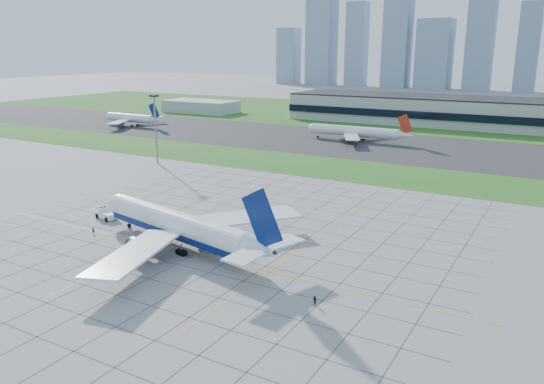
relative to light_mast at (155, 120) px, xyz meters
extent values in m
plane|color=gray|center=(70.00, -65.00, -16.18)|extent=(1400.00, 1400.00, 0.00)
cube|color=#235F1B|center=(70.00, 25.00, -16.16)|extent=(700.00, 35.00, 0.04)
cube|color=#383838|center=(70.00, 80.00, -16.15)|extent=(700.00, 75.00, 0.04)
cube|color=#235F1B|center=(70.00, 190.00, -16.16)|extent=(700.00, 145.00, 0.04)
cube|color=#474744|center=(22.00, -55.00, -16.17)|extent=(0.18, 130.00, 0.02)
cube|color=#474744|center=(30.00, -55.00, -16.17)|extent=(0.18, 130.00, 0.02)
cube|color=#474744|center=(38.00, -55.00, -16.17)|extent=(0.18, 130.00, 0.02)
cube|color=#474744|center=(46.00, -55.00, -16.17)|extent=(0.18, 130.00, 0.02)
cube|color=#474744|center=(54.00, -55.00, -16.17)|extent=(0.18, 130.00, 0.02)
cube|color=#474744|center=(62.00, -55.00, -16.17)|extent=(0.18, 130.00, 0.02)
cube|color=#474744|center=(70.00, -55.00, -16.17)|extent=(0.18, 130.00, 0.02)
cube|color=#474744|center=(78.00, -55.00, -16.17)|extent=(0.18, 130.00, 0.02)
cube|color=#474744|center=(86.00, -55.00, -16.17)|extent=(0.18, 130.00, 0.02)
cube|color=#474744|center=(94.00, -55.00, -16.17)|extent=(0.18, 130.00, 0.02)
cube|color=#474744|center=(102.00, -55.00, -16.17)|extent=(0.18, 130.00, 0.02)
cube|color=#474744|center=(110.00, -55.00, -16.17)|extent=(0.18, 130.00, 0.02)
cube|color=#474744|center=(118.00, -55.00, -16.17)|extent=(0.18, 130.00, 0.02)
cube|color=#474744|center=(70.00, -105.00, -16.17)|extent=(110.00, 0.18, 0.02)
cube|color=#474744|center=(70.00, -97.00, -16.17)|extent=(110.00, 0.18, 0.02)
cube|color=#474744|center=(70.00, -89.00, -16.17)|extent=(110.00, 0.18, 0.02)
cube|color=#474744|center=(70.00, -81.00, -16.17)|extent=(110.00, 0.18, 0.02)
cube|color=#474744|center=(70.00, -73.00, -16.17)|extent=(110.00, 0.18, 0.02)
cube|color=#474744|center=(70.00, -65.00, -16.17)|extent=(110.00, 0.18, 0.02)
cube|color=#474744|center=(70.00, -57.00, -16.17)|extent=(110.00, 0.18, 0.02)
cube|color=#474744|center=(70.00, -49.00, -16.17)|extent=(110.00, 0.18, 0.02)
cube|color=#474744|center=(70.00, -41.00, -16.17)|extent=(110.00, 0.18, 0.02)
cube|color=#474744|center=(70.00, -33.00, -16.17)|extent=(110.00, 0.18, 0.02)
cube|color=#474744|center=(70.00, -25.00, -16.17)|extent=(110.00, 0.18, 0.02)
cube|color=#474744|center=(70.00, -17.00, -16.17)|extent=(110.00, 0.18, 0.02)
cube|color=#474744|center=(70.00, -9.00, -16.17)|extent=(110.00, 0.18, 0.02)
cube|color=#474744|center=(70.00, -1.00, -16.17)|extent=(110.00, 0.18, 0.02)
cube|color=#E5A80C|center=(70.00, -67.00, -16.16)|extent=(120.00, 0.25, 0.03)
cube|color=#E5A80C|center=(60.00, -45.00, -16.16)|extent=(0.25, 100.00, 0.03)
cube|color=#E5A80C|center=(88.00, -45.00, -16.16)|extent=(0.25, 100.00, 0.03)
cube|color=#B7B7B2|center=(110.00, 165.00, -8.68)|extent=(260.00, 42.00, 15.00)
cube|color=black|center=(110.00, 143.50, -9.18)|extent=(260.00, 1.00, 4.00)
cube|color=black|center=(110.00, 165.00, -0.78)|extent=(260.00, 42.00, 0.80)
cube|color=#B7B7B2|center=(-90.00, 145.00, -12.18)|extent=(50.00, 25.00, 8.00)
cylinder|color=gray|center=(0.00, 0.00, -3.68)|extent=(0.70, 0.70, 25.00)
cube|color=black|center=(0.00, 0.00, 9.02)|extent=(2.50, 2.50, 0.80)
cube|color=#8599AF|center=(-188.00, 455.00, 17.82)|extent=(24.00, 21.60, 68.00)
cube|color=#8599AF|center=(-143.00, 455.00, 54.82)|extent=(31.00, 27.90, 142.00)
cube|color=#8599AF|center=(-98.00, 455.00, 31.32)|extent=(22.00, 19.80, 95.00)
cube|color=#8599AF|center=(-50.00, 455.00, 63.82)|extent=(28.00, 25.20, 160.00)
cube|color=#8599AF|center=(-8.00, 455.00, 20.82)|extent=(35.00, 31.50, 74.00)
cube|color=#8599AF|center=(38.00, 455.00, 42.82)|extent=(26.00, 23.40, 118.00)
cube|color=#8599AF|center=(84.00, 455.00, 27.82)|extent=(20.00, 18.00, 88.00)
cylinder|color=white|center=(63.85, -64.80, -11.05)|extent=(42.40, 13.86, 5.50)
cube|color=navy|center=(63.85, -64.80, -12.79)|extent=(42.33, 13.50, 1.47)
ellipsoid|color=white|center=(43.20, -60.56, -11.05)|extent=(9.72, 7.15, 5.50)
cube|color=black|center=(41.23, -60.16, -10.59)|extent=(2.56, 3.28, 0.55)
cone|color=white|center=(87.64, -69.68, -10.77)|extent=(8.23, 6.59, 5.22)
cube|color=navy|center=(88.09, -69.77, -4.63)|extent=(9.88, 2.46, 11.70)
cube|color=white|center=(72.19, -51.54, -11.97)|extent=(22.20, 25.37, 0.89)
cube|color=white|center=(66.29, -80.27, -11.97)|extent=(14.39, 26.91, 0.89)
cylinder|color=slate|center=(65.79, -55.37, -13.80)|extent=(6.54, 4.61, 3.48)
cylinder|color=slate|center=(61.92, -74.23, -13.80)|extent=(6.54, 4.61, 3.48)
cylinder|color=gray|center=(45.45, -61.02, -14.99)|extent=(0.39, 0.39, 2.38)
cylinder|color=black|center=(45.45, -61.02, -15.68)|extent=(1.08, 0.65, 1.01)
cylinder|color=black|center=(68.93, -62.85, -15.59)|extent=(1.39, 1.32, 1.19)
cylinder|color=black|center=(67.75, -68.59, -15.59)|extent=(1.39, 1.32, 1.19)
cube|color=white|center=(35.51, -58.65, -15.20)|extent=(7.01, 4.30, 1.52)
cube|color=white|center=(33.80, -58.30, -14.11)|extent=(2.40, 2.74, 1.20)
cube|color=black|center=(33.80, -58.30, -13.90)|extent=(2.14, 2.48, 0.76)
cube|color=gray|center=(40.09, -59.59, -15.53)|extent=(3.24, 0.85, 0.20)
cylinder|color=black|center=(33.66, -56.83, -15.58)|extent=(1.28, 0.77, 1.20)
cylinder|color=black|center=(33.09, -59.60, -15.58)|extent=(1.28, 0.77, 1.20)
cylinder|color=black|center=(37.93, -57.70, -15.58)|extent=(1.28, 0.77, 1.20)
cylinder|color=black|center=(37.36, -60.47, -15.58)|extent=(1.28, 0.77, 1.20)
imported|color=black|center=(41.55, -68.53, -15.38)|extent=(0.64, 0.70, 1.60)
imported|color=black|center=(101.58, -75.17, -15.32)|extent=(1.06, 1.00, 1.72)
cylinder|color=white|center=(-82.24, 70.12, -11.68)|extent=(32.05, 4.80, 4.80)
cube|color=#082053|center=(-64.44, 70.12, -6.68)|extent=(7.46, 0.40, 9.15)
cube|color=white|center=(-80.02, 81.12, -12.48)|extent=(13.89, 20.66, 0.40)
cube|color=white|center=(-80.02, 59.12, -12.48)|extent=(13.89, 20.66, 0.40)
cylinder|color=black|center=(-79.57, 72.32, -15.68)|extent=(1.00, 1.00, 1.00)
cylinder|color=black|center=(-79.57, 67.92, -15.68)|extent=(1.00, 1.00, 1.00)
cylinder|color=white|center=(45.81, 85.10, -11.68)|extent=(42.61, 4.80, 4.80)
cube|color=#B72C15|center=(69.49, 85.10, -6.68)|extent=(7.46, 0.40, 9.15)
cube|color=white|center=(48.77, 96.10, -12.48)|extent=(13.89, 20.66, 0.40)
cube|color=white|center=(48.77, 74.10, -12.48)|extent=(13.89, 20.66, 0.40)
cylinder|color=black|center=(49.36, 87.30, -15.68)|extent=(1.00, 1.00, 1.00)
cylinder|color=black|center=(49.36, 82.90, -15.68)|extent=(1.00, 1.00, 1.00)
camera|label=1|loc=(135.73, -148.76, 25.17)|focal=35.00mm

